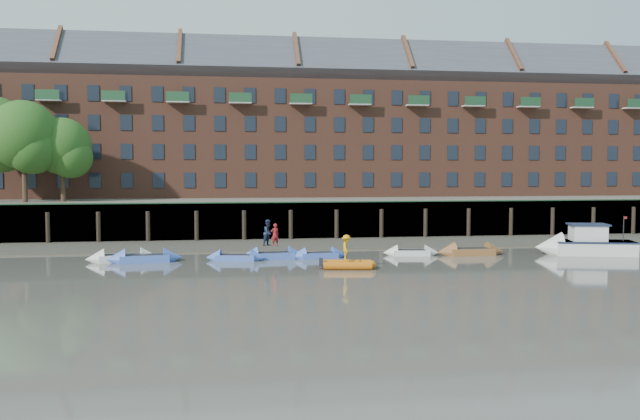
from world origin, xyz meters
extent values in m
plane|color=#5E5951|center=(0.00, 0.00, 0.00)|extent=(220.00, 220.00, 0.00)
cube|color=#3D382F|center=(0.00, 18.00, 0.00)|extent=(110.00, 8.00, 0.50)
cube|color=#4C4336|center=(0.00, 14.60, 0.00)|extent=(110.00, 1.60, 0.10)
cube|color=#2D2A26|center=(0.00, 22.40, 1.60)|extent=(110.00, 0.80, 3.20)
cylinder|color=black|center=(-22.00, 21.75, 1.30)|extent=(0.36, 0.36, 2.60)
cylinder|color=black|center=(-18.00, 21.75, 1.30)|extent=(0.36, 0.36, 2.60)
cylinder|color=black|center=(-14.00, 21.75, 1.30)|extent=(0.36, 0.36, 2.60)
cylinder|color=black|center=(-10.00, 21.75, 1.30)|extent=(0.36, 0.36, 2.60)
cylinder|color=black|center=(-6.00, 21.75, 1.30)|extent=(0.36, 0.36, 2.60)
cylinder|color=black|center=(-2.00, 21.75, 1.30)|extent=(0.36, 0.36, 2.60)
cylinder|color=black|center=(2.00, 21.75, 1.30)|extent=(0.36, 0.36, 2.60)
cylinder|color=black|center=(6.00, 21.75, 1.30)|extent=(0.36, 0.36, 2.60)
cylinder|color=black|center=(10.00, 21.75, 1.30)|extent=(0.36, 0.36, 2.60)
cylinder|color=black|center=(14.00, 21.75, 1.30)|extent=(0.36, 0.36, 2.60)
cylinder|color=black|center=(18.00, 21.75, 1.30)|extent=(0.36, 0.36, 2.60)
cylinder|color=black|center=(22.00, 21.75, 1.30)|extent=(0.36, 0.36, 2.60)
cylinder|color=black|center=(26.00, 21.75, 1.30)|extent=(0.36, 0.36, 2.60)
cylinder|color=black|center=(30.00, 21.75, 1.30)|extent=(0.36, 0.36, 2.60)
cube|color=#264C2D|center=(0.00, 22.10, 3.25)|extent=(110.00, 0.06, 0.10)
cube|color=#5E594D|center=(0.00, 36.00, 1.60)|extent=(110.00, 28.00, 3.20)
cube|color=brown|center=(0.00, 37.00, 9.20)|extent=(80.00, 10.00, 12.00)
cube|color=#42444C|center=(0.00, 37.00, 16.40)|extent=(80.60, 15.56, 15.56)
cube|color=black|center=(-26.00, 31.98, 5.00)|extent=(1.10, 0.12, 1.50)
cube|color=black|center=(-23.00, 31.98, 5.00)|extent=(1.10, 0.12, 1.50)
cube|color=black|center=(-20.00, 31.98, 5.00)|extent=(1.10, 0.12, 1.50)
cube|color=black|center=(-17.00, 31.98, 5.00)|extent=(1.10, 0.12, 1.50)
cube|color=black|center=(-14.00, 31.98, 5.00)|extent=(1.10, 0.12, 1.50)
cube|color=black|center=(-11.00, 31.98, 5.00)|extent=(1.10, 0.12, 1.50)
cube|color=black|center=(-8.00, 31.98, 5.00)|extent=(1.10, 0.12, 1.50)
cube|color=black|center=(-5.00, 31.98, 5.00)|extent=(1.10, 0.12, 1.50)
cube|color=black|center=(-2.00, 31.98, 5.00)|extent=(1.10, 0.12, 1.50)
cube|color=black|center=(1.00, 31.98, 5.00)|extent=(1.10, 0.12, 1.50)
cube|color=black|center=(4.00, 31.98, 5.00)|extent=(1.10, 0.12, 1.50)
cube|color=black|center=(7.00, 31.98, 5.00)|extent=(1.10, 0.12, 1.50)
cube|color=black|center=(10.00, 31.98, 5.00)|extent=(1.10, 0.12, 1.50)
cube|color=black|center=(13.00, 31.98, 5.00)|extent=(1.10, 0.12, 1.50)
cube|color=black|center=(16.00, 31.98, 5.00)|extent=(1.10, 0.12, 1.50)
cube|color=black|center=(19.00, 31.98, 5.00)|extent=(1.10, 0.12, 1.50)
cube|color=black|center=(22.00, 31.98, 5.00)|extent=(1.10, 0.12, 1.50)
cube|color=black|center=(25.00, 31.98, 5.00)|extent=(1.10, 0.12, 1.50)
cube|color=black|center=(28.00, 31.98, 5.00)|extent=(1.10, 0.12, 1.50)
cube|color=black|center=(31.00, 31.98, 5.00)|extent=(1.10, 0.12, 1.50)
cube|color=black|center=(34.00, 31.98, 5.00)|extent=(1.10, 0.12, 1.50)
cube|color=black|center=(37.00, 31.98, 5.00)|extent=(1.10, 0.12, 1.50)
cube|color=black|center=(-26.00, 31.98, 7.80)|extent=(1.10, 0.12, 1.50)
cube|color=black|center=(-23.00, 31.98, 7.80)|extent=(1.10, 0.12, 1.50)
cube|color=black|center=(-20.00, 31.98, 7.80)|extent=(1.10, 0.12, 1.50)
cube|color=black|center=(-17.00, 31.98, 7.80)|extent=(1.10, 0.12, 1.50)
cube|color=black|center=(-14.00, 31.98, 7.80)|extent=(1.10, 0.12, 1.50)
cube|color=black|center=(-11.00, 31.98, 7.80)|extent=(1.10, 0.12, 1.50)
cube|color=black|center=(-8.00, 31.98, 7.80)|extent=(1.10, 0.12, 1.50)
cube|color=black|center=(-5.00, 31.98, 7.80)|extent=(1.10, 0.12, 1.50)
cube|color=black|center=(-2.00, 31.98, 7.80)|extent=(1.10, 0.12, 1.50)
cube|color=black|center=(1.00, 31.98, 7.80)|extent=(1.10, 0.12, 1.50)
cube|color=black|center=(4.00, 31.98, 7.80)|extent=(1.10, 0.12, 1.50)
cube|color=black|center=(7.00, 31.98, 7.80)|extent=(1.10, 0.12, 1.50)
cube|color=black|center=(10.00, 31.98, 7.80)|extent=(1.10, 0.12, 1.50)
cube|color=black|center=(13.00, 31.98, 7.80)|extent=(1.10, 0.12, 1.50)
cube|color=black|center=(16.00, 31.98, 7.80)|extent=(1.10, 0.12, 1.50)
cube|color=black|center=(19.00, 31.98, 7.80)|extent=(1.10, 0.12, 1.50)
cube|color=black|center=(22.00, 31.98, 7.80)|extent=(1.10, 0.12, 1.50)
cube|color=black|center=(25.00, 31.98, 7.80)|extent=(1.10, 0.12, 1.50)
cube|color=black|center=(28.00, 31.98, 7.80)|extent=(1.10, 0.12, 1.50)
cube|color=black|center=(31.00, 31.98, 7.80)|extent=(1.10, 0.12, 1.50)
cube|color=black|center=(34.00, 31.98, 7.80)|extent=(1.10, 0.12, 1.50)
cube|color=black|center=(37.00, 31.98, 7.80)|extent=(1.10, 0.12, 1.50)
cube|color=black|center=(-26.00, 31.98, 10.60)|extent=(1.10, 0.12, 1.50)
cube|color=black|center=(-23.00, 31.98, 10.60)|extent=(1.10, 0.12, 1.50)
cube|color=black|center=(-20.00, 31.98, 10.60)|extent=(1.10, 0.12, 1.50)
cube|color=black|center=(-17.00, 31.98, 10.60)|extent=(1.10, 0.12, 1.50)
cube|color=black|center=(-14.00, 31.98, 10.60)|extent=(1.10, 0.12, 1.50)
cube|color=black|center=(-11.00, 31.98, 10.60)|extent=(1.10, 0.12, 1.50)
cube|color=black|center=(-8.00, 31.98, 10.60)|extent=(1.10, 0.12, 1.50)
cube|color=black|center=(-5.00, 31.98, 10.60)|extent=(1.10, 0.12, 1.50)
cube|color=black|center=(-2.00, 31.98, 10.60)|extent=(1.10, 0.12, 1.50)
cube|color=black|center=(1.00, 31.98, 10.60)|extent=(1.10, 0.12, 1.50)
cube|color=black|center=(4.00, 31.98, 10.60)|extent=(1.10, 0.12, 1.50)
cube|color=black|center=(7.00, 31.98, 10.60)|extent=(1.10, 0.12, 1.50)
cube|color=black|center=(10.00, 31.98, 10.60)|extent=(1.10, 0.12, 1.50)
cube|color=black|center=(13.00, 31.98, 10.60)|extent=(1.10, 0.12, 1.50)
cube|color=black|center=(16.00, 31.98, 10.60)|extent=(1.10, 0.12, 1.50)
cube|color=black|center=(19.00, 31.98, 10.60)|extent=(1.10, 0.12, 1.50)
cube|color=black|center=(22.00, 31.98, 10.60)|extent=(1.10, 0.12, 1.50)
cube|color=black|center=(25.00, 31.98, 10.60)|extent=(1.10, 0.12, 1.50)
cube|color=black|center=(28.00, 31.98, 10.60)|extent=(1.10, 0.12, 1.50)
cube|color=black|center=(31.00, 31.98, 10.60)|extent=(1.10, 0.12, 1.50)
cube|color=black|center=(34.00, 31.98, 10.60)|extent=(1.10, 0.12, 1.50)
cube|color=black|center=(37.00, 31.98, 10.60)|extent=(1.10, 0.12, 1.50)
cube|color=black|center=(-26.00, 31.98, 13.40)|extent=(1.10, 0.12, 1.50)
cube|color=black|center=(-23.00, 31.98, 13.40)|extent=(1.10, 0.12, 1.50)
cube|color=black|center=(-20.00, 31.98, 13.40)|extent=(1.10, 0.12, 1.50)
cube|color=black|center=(-17.00, 31.98, 13.40)|extent=(1.10, 0.12, 1.50)
cube|color=black|center=(-14.00, 31.98, 13.40)|extent=(1.10, 0.12, 1.50)
cube|color=black|center=(-11.00, 31.98, 13.40)|extent=(1.10, 0.12, 1.50)
cube|color=black|center=(-8.00, 31.98, 13.40)|extent=(1.10, 0.12, 1.50)
cube|color=black|center=(-5.00, 31.98, 13.40)|extent=(1.10, 0.12, 1.50)
cube|color=black|center=(-2.00, 31.98, 13.40)|extent=(1.10, 0.12, 1.50)
cube|color=black|center=(1.00, 31.98, 13.40)|extent=(1.10, 0.12, 1.50)
cube|color=black|center=(4.00, 31.98, 13.40)|extent=(1.10, 0.12, 1.50)
cube|color=black|center=(7.00, 31.98, 13.40)|extent=(1.10, 0.12, 1.50)
cube|color=black|center=(10.00, 31.98, 13.40)|extent=(1.10, 0.12, 1.50)
cube|color=black|center=(13.00, 31.98, 13.40)|extent=(1.10, 0.12, 1.50)
cube|color=black|center=(16.00, 31.98, 13.40)|extent=(1.10, 0.12, 1.50)
cube|color=black|center=(19.00, 31.98, 13.40)|extent=(1.10, 0.12, 1.50)
cube|color=black|center=(22.00, 31.98, 13.40)|extent=(1.10, 0.12, 1.50)
cube|color=black|center=(25.00, 31.98, 13.40)|extent=(1.10, 0.12, 1.50)
cube|color=black|center=(28.00, 31.98, 13.40)|extent=(1.10, 0.12, 1.50)
cube|color=black|center=(31.00, 31.98, 13.40)|extent=(1.10, 0.12, 1.50)
cube|color=black|center=(34.00, 31.98, 13.40)|extent=(1.10, 0.12, 1.50)
cube|color=black|center=(37.00, 31.98, 13.40)|extent=(1.10, 0.12, 1.50)
cylinder|color=#3A281C|center=(-25.00, 26.50, 5.58)|extent=(0.44, 0.44, 4.75)
sphere|color=#2A561B|center=(-25.00, 26.50, 9.09)|extent=(6.08, 6.08, 6.08)
cylinder|color=#3A281C|center=(-22.00, 27.50, 5.20)|extent=(0.44, 0.44, 4.00)
sphere|color=#2A561B|center=(-22.00, 27.50, 8.16)|extent=(5.12, 5.12, 5.12)
cube|color=silver|center=(-14.45, 10.15, 0.24)|extent=(3.26, 1.96, 0.48)
cone|color=silver|center=(-12.71, 10.51, 0.24)|extent=(1.44, 1.59, 1.38)
cone|color=silver|center=(-16.20, 9.79, 0.24)|extent=(1.44, 1.59, 1.38)
cube|color=black|center=(-14.45, 10.15, 0.46)|extent=(2.70, 1.52, 0.06)
cube|color=#4362C3|center=(-12.97, 9.62, 0.25)|extent=(3.33, 1.83, 0.50)
cone|color=#4362C3|center=(-11.14, 9.86, 0.25)|extent=(1.41, 1.58, 1.43)
cone|color=#4362C3|center=(-14.80, 9.38, 0.25)|extent=(1.41, 1.58, 1.43)
cube|color=black|center=(-12.97, 9.62, 0.48)|extent=(2.76, 1.41, 0.06)
cube|color=#4362C3|center=(-6.97, 9.49, 0.20)|extent=(2.77, 1.60, 0.41)
cone|color=#4362C3|center=(-5.47, 9.23, 0.20)|extent=(1.20, 1.33, 1.18)
cone|color=#4362C3|center=(-8.47, 9.75, 0.20)|extent=(1.20, 1.33, 1.18)
cube|color=black|center=(-6.97, 9.49, 0.39)|extent=(2.29, 1.24, 0.06)
cube|color=#4362C3|center=(-4.42, 10.03, 0.22)|extent=(3.00, 1.61, 0.45)
cone|color=#4362C3|center=(-2.76, 10.22, 0.22)|extent=(1.26, 1.41, 1.30)
cone|color=#4362C3|center=(-6.09, 9.84, 0.22)|extent=(1.26, 1.41, 1.30)
cube|color=black|center=(-4.42, 10.03, 0.43)|extent=(2.49, 1.23, 0.06)
cube|color=#4362C3|center=(-1.27, 9.93, 0.20)|extent=(2.68, 1.47, 0.40)
cone|color=#4362C3|center=(0.21, 10.12, 0.20)|extent=(1.13, 1.27, 1.15)
cone|color=#4362C3|center=(-2.74, 9.74, 0.20)|extent=(1.13, 1.27, 1.15)
cube|color=black|center=(-1.27, 9.93, 0.38)|extent=(2.22, 1.13, 0.06)
cube|color=silver|center=(5.45, 10.39, 0.20)|extent=(2.71, 1.51, 0.40)
cone|color=silver|center=(6.94, 10.18, 0.20)|extent=(1.15, 1.29, 1.16)
cone|color=silver|center=(3.97, 10.60, 0.20)|extent=(1.15, 1.29, 1.16)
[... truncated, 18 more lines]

